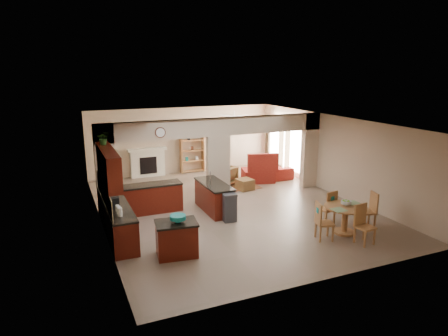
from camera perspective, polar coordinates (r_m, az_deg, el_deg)
name	(u,v)px	position (r m, az deg, el deg)	size (l,w,h in m)	color
floor	(230,207)	(13.04, 0.86, -5.61)	(10.00, 10.00, 0.00)	#766251
ceiling	(230,121)	(12.38, 0.90, 6.69)	(10.00, 10.00, 0.00)	white
wall_back	(183,140)	(17.23, -5.90, 3.98)	(8.00, 8.00, 0.00)	tan
wall_front	(329,218)	(8.51, 14.76, -6.94)	(8.00, 8.00, 0.00)	tan
wall_left	(99,179)	(11.65, -17.41, -1.45)	(10.00, 10.00, 0.00)	tan
wall_right	(333,155)	(14.69, 15.30, 1.81)	(10.00, 10.00, 0.00)	tan
partition_left_pier	(106,169)	(12.65, -16.55, -0.20)	(0.60, 0.25, 2.80)	tan
partition_center_pier	(218,168)	(13.60, -0.83, 0.07)	(0.80, 0.25, 2.20)	tan
partition_right_pier	(309,150)	(15.29, 12.11, 2.47)	(0.60, 0.25, 2.80)	tan
partition_header	(218,127)	(13.34, -0.85, 5.91)	(8.00, 0.25, 0.60)	tan
kitchen_counter	(129,209)	(11.78, -13.36, -5.79)	(2.52, 3.29, 1.48)	#440D07
upper_cabinets	(108,166)	(10.77, -16.21, 0.26)	(0.35, 2.40, 0.90)	#440D07
peninsula	(214,197)	(12.57, -1.43, -4.16)	(0.70, 1.85, 0.91)	#440D07
wall_clock	(160,133)	(12.59, -9.08, 5.03)	(0.34, 0.34, 0.03)	#4C2719
rug	(236,186)	(15.33, 1.78, -2.57)	(1.60, 1.30, 0.01)	brown
fireplace	(148,162)	(16.84, -10.86, 0.84)	(1.60, 0.35, 1.20)	silver
shelving_unit	(192,152)	(17.26, -4.57, 2.34)	(1.00, 0.32, 1.80)	olive
window_a	(296,149)	(16.53, 10.27, 2.70)	(0.02, 0.90, 1.90)	white
window_b	(275,142)	(17.95, 7.31, 3.70)	(0.02, 0.90, 1.90)	white
glazed_door	(285,149)	(17.26, 8.71, 2.73)	(0.02, 0.70, 2.10)	white
drape_a_left	(304,152)	(16.02, 11.32, 2.29)	(0.10, 0.28, 2.30)	#451D1B
drape_a_right	(287,146)	(17.00, 9.06, 3.06)	(0.10, 0.28, 2.30)	#451D1B
drape_b_left	(281,144)	(17.42, 8.19, 3.36)	(0.10, 0.28, 2.30)	#451D1B
drape_b_right	(268,140)	(18.44, 6.26, 4.00)	(0.10, 0.28, 2.30)	#451D1B
ceiling_fan	(234,116)	(15.74, 1.46, 7.37)	(1.00, 1.00, 0.10)	white
kitchen_island	(177,239)	(9.74, -6.79, -9.99)	(1.07, 0.83, 0.86)	#440D07
teal_bowl	(178,219)	(9.52, -6.60, -7.22)	(0.38, 0.38, 0.18)	#12807E
trash_can	(229,209)	(11.75, 0.79, -5.83)	(0.37, 0.31, 0.78)	#2E2E31
dining_table	(345,215)	(11.37, 16.91, -6.49)	(1.14, 1.14, 0.77)	olive
fruit_bowl	(346,203)	(11.32, 17.05, -4.78)	(0.28, 0.28, 0.15)	#61A824
sofa	(271,166)	(17.10, 6.67, 0.28)	(0.93, 2.38, 0.70)	maroon
chaise	(258,175)	(15.99, 4.86, -1.04)	(1.20, 0.98, 0.48)	maroon
armchair	(225,176)	(15.42, 0.07, -1.08)	(0.78, 0.80, 0.73)	maroon
ottoman	(245,184)	(14.86, 2.99, -2.34)	(0.55, 0.55, 0.40)	maroon
plant	(103,138)	(11.31, -16.86, 4.12)	(0.33, 0.28, 0.36)	#1A4412
chair_north	(329,206)	(11.83, 14.72, -5.33)	(0.48, 0.48, 1.02)	olive
chair_east	(370,208)	(12.01, 20.12, -5.44)	(0.51, 0.51, 1.02)	olive
chair_south	(363,222)	(10.90, 19.22, -7.35)	(0.46, 0.46, 1.02)	olive
chair_west	(322,220)	(10.77, 13.79, -7.20)	(0.52, 0.52, 1.02)	olive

